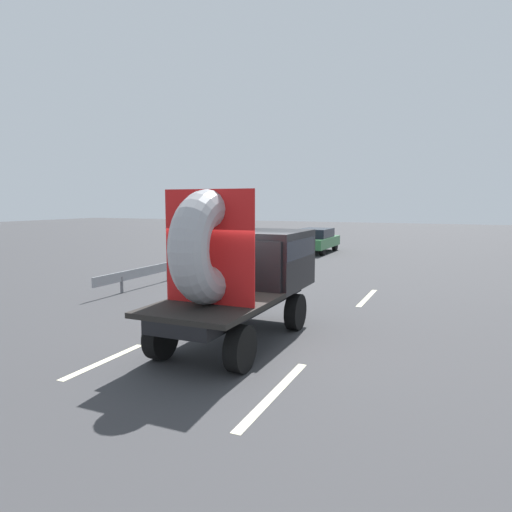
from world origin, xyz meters
TOP-DOWN VIEW (x-y plane):
  - ground_plane at (0.00, 0.00)m, footprint 120.00×120.00m
  - flatbed_truck at (-0.04, 0.48)m, footprint 2.02×4.88m
  - distant_sedan at (-3.54, 17.87)m, footprint 1.89×4.41m
  - guardrail at (-5.91, 7.29)m, footprint 0.10×10.60m
  - lane_dash_left_near at (-1.79, -2.06)m, footprint 0.16×2.15m
  - lane_dash_left_far at (-1.79, 6.11)m, footprint 0.16×2.84m
  - lane_dash_right_near at (1.72, -2.12)m, footprint 0.16×2.82m
  - lane_dash_right_far at (1.72, 5.83)m, footprint 0.16×2.80m

SIDE VIEW (x-z plane):
  - ground_plane at x=0.00m, z-range 0.00..0.00m
  - lane_dash_left_near at x=-1.79m, z-range 0.00..0.01m
  - lane_dash_left_far at x=-1.79m, z-range 0.00..0.01m
  - lane_dash_right_near at x=1.72m, z-range 0.00..0.01m
  - lane_dash_right_far at x=1.72m, z-range 0.00..0.01m
  - guardrail at x=-5.91m, z-range 0.17..0.88m
  - distant_sedan at x=-3.54m, z-range 0.05..1.49m
  - flatbed_truck at x=-0.04m, z-range 0.01..3.26m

